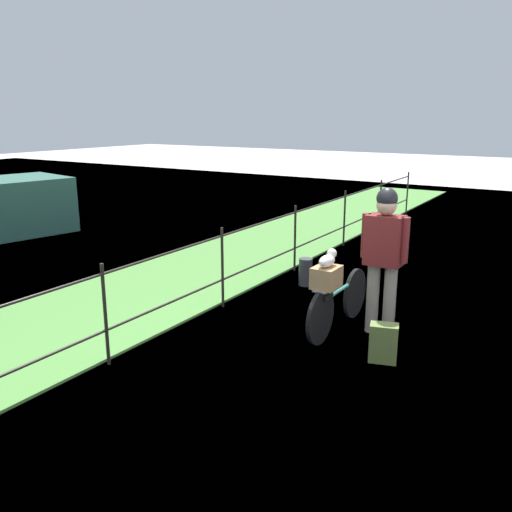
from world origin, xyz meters
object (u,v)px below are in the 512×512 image
Objects in this scene: mooring_bollard at (306,272)px; wooden_crate at (326,277)px; backpack_on_paving at (383,343)px; bicycle_main at (338,303)px; terrier_dog at (328,259)px; cyclist_person at (384,249)px.

wooden_crate is at bearing -147.12° from mooring_bollard.
wooden_crate is at bearing -30.24° from backpack_on_paving.
wooden_crate reaches higher than mooring_bollard.
bicycle_main is 5.02× the size of terrier_dog.
wooden_crate is 0.20m from terrier_dog.
mooring_bollard is at bearing 52.75° from cyclist_person.
wooden_crate is 2.08m from mooring_bollard.
backpack_on_paving is at bearing -135.65° from mooring_bollard.
mooring_bollard is (1.17, 1.54, -0.80)m from cyclist_person.
bicycle_main is 0.91m from backpack_on_paving.
terrier_dog is at bearing -0.54° from wooden_crate.
backpack_on_paving is (-0.53, -0.73, -0.13)m from bicycle_main.
mooring_bollard is at bearing 33.28° from terrier_dog.
backpack_on_paving is at bearing -105.67° from terrier_dog.
bicycle_main is at bearing -52.13° from backpack_on_paving.
mooring_bollard is at bearing -62.03° from backpack_on_paving.
terrier_dog is at bearing -146.72° from mooring_bollard.
bicycle_main is 0.94× the size of cyclist_person.
mooring_bollard is (1.34, 1.09, -0.12)m from bicycle_main.
wooden_crate reaches higher than backpack_on_paving.
bicycle_main is at bearing -0.54° from wooden_crate.
mooring_bollard is at bearing 39.21° from bicycle_main.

